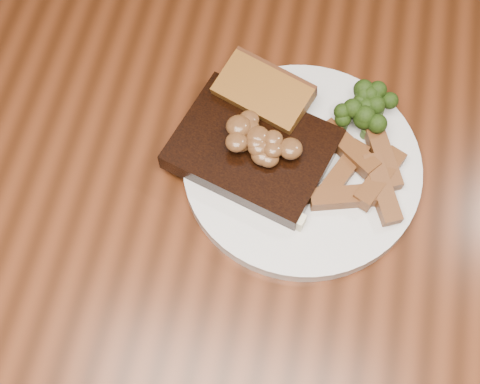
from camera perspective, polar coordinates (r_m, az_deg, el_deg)
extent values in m
plane|color=#32160B|center=(1.43, 0.00, -14.38)|extent=(4.50, 4.50, 0.00)
cube|color=#4C210F|center=(0.73, 0.00, -3.08)|extent=(1.60, 0.90, 0.04)
cylinder|color=black|center=(1.58, 5.55, 14.07)|extent=(0.04, 0.04, 0.39)
cylinder|color=black|center=(1.39, 1.15, 4.52)|extent=(0.04, 0.04, 0.39)
cylinder|color=black|center=(1.48, -10.80, 8.44)|extent=(0.04, 0.04, 0.39)
cylinder|color=silver|center=(0.73, 5.29, 2.13)|extent=(0.28, 0.28, 0.01)
cube|color=black|center=(0.72, 1.10, 3.70)|extent=(0.19, 0.17, 0.02)
cube|color=beige|center=(0.70, 0.24, -0.35)|extent=(0.14, 0.05, 0.02)
cube|color=brown|center=(0.75, 1.92, 7.59)|extent=(0.11, 0.09, 0.02)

